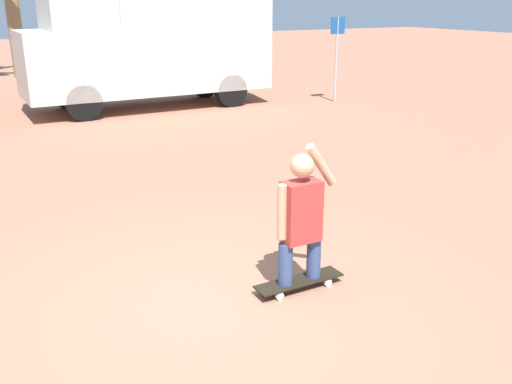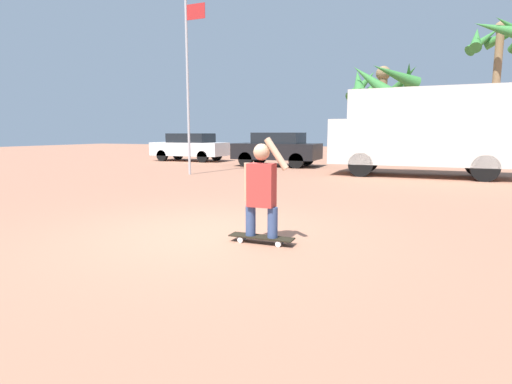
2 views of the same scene
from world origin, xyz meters
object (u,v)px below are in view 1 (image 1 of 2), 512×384
Objects in this scene: skateboard at (299,282)px; person_skateboarder at (301,213)px; street_sign at (337,48)px; camper_van at (152,43)px.

person_skateboarder is at bearing 180.00° from skateboard.
skateboard is 0.67× the size of person_skateboarder.
street_sign is at bearing 51.87° from skateboard.
street_sign is (4.64, -1.60, -0.19)m from camper_van.
person_skateboarder is at bearing -128.13° from street_sign.
camper_van is at bearing 78.37° from person_skateboarder.
camper_van is (2.10, 10.18, 0.85)m from person_skateboarder.
skateboard is at bearing -128.13° from street_sign.
person_skateboarder reaches higher than skateboard.
street_sign is at bearing -19.00° from camper_van.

